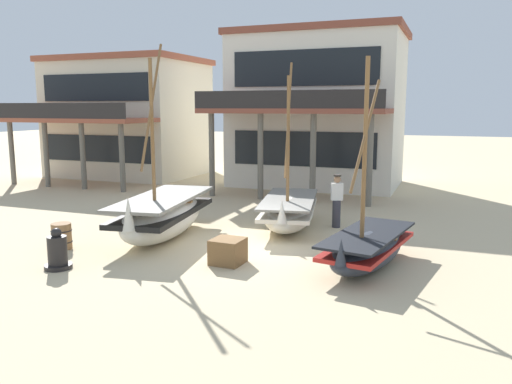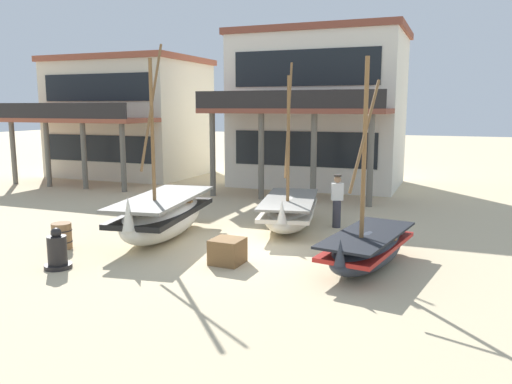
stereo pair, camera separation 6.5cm
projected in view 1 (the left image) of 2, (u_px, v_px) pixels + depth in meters
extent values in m
plane|color=#CCB78E|center=(243.00, 249.00, 13.70)|extent=(120.00, 120.00, 0.00)
ellipsoid|color=#2D333D|center=(368.00, 250.00, 12.13)|extent=(1.87, 3.75, 0.82)
cube|color=red|center=(368.00, 246.00, 12.11)|extent=(1.85, 3.61, 0.10)
cube|color=black|center=(368.00, 234.00, 12.07)|extent=(1.89, 3.69, 0.06)
cone|color=#2D333D|center=(341.00, 252.00, 10.61)|extent=(0.29, 0.29, 0.58)
cylinder|color=brown|center=(365.00, 155.00, 11.37)|extent=(0.10, 0.10, 4.29)
cylinder|color=brown|center=(365.00, 134.00, 11.30)|extent=(0.36, 1.70, 2.45)
cube|color=brown|center=(372.00, 236.00, 12.31)|extent=(1.22, 0.36, 0.06)
ellipsoid|color=silver|center=(163.00, 217.00, 14.79)|extent=(2.30, 4.69, 1.22)
cube|color=black|center=(163.00, 212.00, 14.77)|extent=(2.28, 4.52, 0.15)
cube|color=gray|center=(163.00, 198.00, 14.70)|extent=(2.33, 4.61, 0.09)
cone|color=silver|center=(129.00, 214.00, 12.62)|extent=(0.37, 0.37, 0.85)
cylinder|color=brown|center=(152.00, 137.00, 13.87)|extent=(0.10, 0.10, 4.21)
cylinder|color=brown|center=(151.00, 106.00, 13.73)|extent=(0.32, 1.61, 3.41)
cube|color=brown|center=(167.00, 201.00, 15.05)|extent=(1.55, 0.40, 0.06)
ellipsoid|color=silver|center=(289.00, 213.00, 16.05)|extent=(2.28, 4.22, 0.95)
cube|color=silver|center=(289.00, 209.00, 16.03)|extent=(2.27, 4.07, 0.11)
cube|color=gray|center=(289.00, 199.00, 15.98)|extent=(2.31, 4.15, 0.07)
cone|color=silver|center=(282.00, 212.00, 14.11)|extent=(0.36, 0.36, 0.67)
cylinder|color=brown|center=(288.00, 144.00, 15.20)|extent=(0.10, 0.10, 4.01)
cylinder|color=brown|center=(288.00, 119.00, 15.08)|extent=(0.37, 1.51, 3.37)
cube|color=brown|center=(290.00, 201.00, 16.29)|extent=(1.44, 0.44, 0.06)
cylinder|color=#33333D|center=(336.00, 214.00, 16.11)|extent=(0.26, 0.26, 0.88)
cube|color=silver|center=(337.00, 192.00, 16.00)|extent=(0.42, 0.34, 0.54)
sphere|color=#A87A56|center=(337.00, 179.00, 15.93)|extent=(0.22, 0.22, 0.22)
cylinder|color=#2D2823|center=(337.00, 175.00, 15.91)|extent=(0.24, 0.24, 0.05)
cylinder|color=black|center=(58.00, 266.00, 12.04)|extent=(0.64, 0.64, 0.10)
cylinder|color=black|center=(57.00, 250.00, 11.98)|extent=(0.45, 0.45, 0.68)
sphere|color=black|center=(56.00, 233.00, 11.91)|extent=(0.25, 0.25, 0.25)
cylinder|color=olive|center=(62.00, 236.00, 13.67)|extent=(0.52, 0.52, 0.70)
torus|color=black|center=(61.00, 231.00, 13.64)|extent=(0.56, 0.56, 0.03)
torus|color=black|center=(62.00, 242.00, 13.69)|extent=(0.56, 0.56, 0.03)
cube|color=brown|center=(228.00, 251.00, 12.38)|extent=(0.77, 0.77, 0.62)
cube|color=silver|center=(318.00, 112.00, 24.72)|extent=(7.75, 5.11, 7.03)
cube|color=brown|center=(319.00, 34.00, 24.12)|extent=(8.06, 5.32, 0.30)
cube|color=black|center=(303.00, 149.00, 22.60)|extent=(6.51, 0.06, 1.55)
cube|color=black|center=(304.00, 68.00, 22.02)|extent=(6.51, 0.06, 1.55)
cube|color=brown|center=(294.00, 111.00, 21.06)|extent=(7.75, 2.81, 0.20)
cylinder|color=#666056|center=(212.00, 155.00, 21.65)|extent=(0.24, 0.24, 3.52)
cylinder|color=#666056|center=(260.00, 157.00, 20.86)|extent=(0.24, 0.24, 3.52)
cylinder|color=#666056|center=(313.00, 159.00, 20.07)|extent=(0.24, 0.24, 3.52)
cylinder|color=#666056|center=(370.00, 161.00, 19.28)|extent=(0.24, 0.24, 3.52)
cube|color=black|center=(284.00, 99.00, 19.75)|extent=(7.75, 0.08, 0.70)
cube|color=beige|center=(130.00, 120.00, 28.46)|extent=(7.54, 5.78, 6.12)
cube|color=brown|center=(127.00, 61.00, 27.94)|extent=(7.84, 6.01, 0.30)
cube|color=black|center=(97.00, 148.00, 26.01)|extent=(6.33, 0.06, 1.35)
cube|color=black|center=(94.00, 87.00, 25.50)|extent=(6.33, 0.06, 1.35)
cube|color=brown|center=(77.00, 120.00, 24.48)|extent=(7.54, 2.85, 0.20)
cylinder|color=#666056|center=(12.00, 153.00, 24.99)|extent=(0.24, 0.24, 3.06)
cylinder|color=#666056|center=(46.00, 155.00, 24.22)|extent=(0.24, 0.24, 3.06)
cylinder|color=#666056|center=(83.00, 156.00, 23.45)|extent=(0.24, 0.24, 3.06)
cylinder|color=#666056|center=(122.00, 158.00, 22.68)|extent=(0.24, 0.24, 3.06)
cube|color=black|center=(56.00, 111.00, 23.15)|extent=(7.54, 0.08, 0.70)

